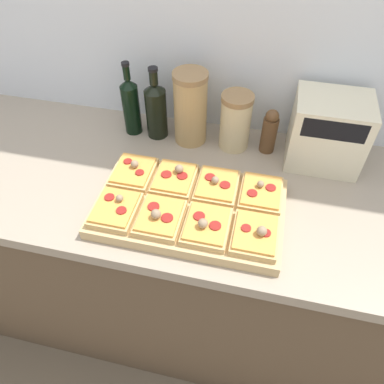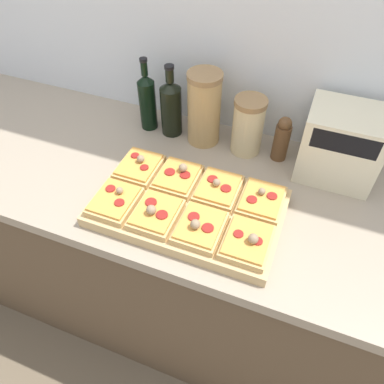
% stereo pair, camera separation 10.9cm
% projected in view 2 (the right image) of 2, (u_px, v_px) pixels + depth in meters
% --- Properties ---
extents(ground_plane, '(12.00, 12.00, 0.00)m').
position_uv_depth(ground_plane, '(163.00, 373.00, 1.64)').
color(ground_plane, brown).
extents(wall_back, '(6.00, 0.06, 2.50)m').
position_uv_depth(wall_back, '(229.00, 25.00, 1.17)').
color(wall_back, silver).
rests_on(wall_back, ground_plane).
extents(kitchen_counter, '(2.63, 0.67, 0.89)m').
position_uv_depth(kitchen_counter, '(189.00, 258.00, 1.52)').
color(kitchen_counter, brown).
rests_on(kitchen_counter, ground_plane).
extents(cutting_board, '(0.54, 0.33, 0.04)m').
position_uv_depth(cutting_board, '(188.00, 208.00, 1.10)').
color(cutting_board, tan).
rests_on(cutting_board, kitchen_counter).
extents(pizza_slice_back_left, '(0.12, 0.15, 0.05)m').
position_uv_depth(pizza_slice_back_left, '(139.00, 166.00, 1.17)').
color(pizza_slice_back_left, tan).
rests_on(pizza_slice_back_left, cutting_board).
extents(pizza_slice_back_midleft, '(0.12, 0.15, 0.05)m').
position_uv_depth(pizza_slice_back_midleft, '(178.00, 177.00, 1.14)').
color(pizza_slice_back_midleft, tan).
rests_on(pizza_slice_back_midleft, cutting_board).
extents(pizza_slice_back_midright, '(0.12, 0.15, 0.05)m').
position_uv_depth(pizza_slice_back_midright, '(218.00, 188.00, 1.11)').
color(pizza_slice_back_midright, tan).
rests_on(pizza_slice_back_midright, cutting_board).
extents(pizza_slice_back_right, '(0.12, 0.15, 0.05)m').
position_uv_depth(pizza_slice_back_right, '(262.00, 200.00, 1.07)').
color(pizza_slice_back_right, tan).
rests_on(pizza_slice_back_right, cutting_board).
extents(pizza_slice_front_left, '(0.12, 0.15, 0.05)m').
position_uv_depth(pizza_slice_front_left, '(115.00, 201.00, 1.07)').
color(pizza_slice_front_left, tan).
rests_on(pizza_slice_front_left, cutting_board).
extents(pizza_slice_front_midleft, '(0.12, 0.15, 0.06)m').
position_uv_depth(pizza_slice_front_midleft, '(156.00, 213.00, 1.04)').
color(pizza_slice_front_midleft, tan).
rests_on(pizza_slice_front_midleft, cutting_board).
extents(pizza_slice_front_midright, '(0.12, 0.15, 0.06)m').
position_uv_depth(pizza_slice_front_midright, '(200.00, 227.00, 1.01)').
color(pizza_slice_front_midright, tan).
rests_on(pizza_slice_front_midright, cutting_board).
extents(pizza_slice_front_right, '(0.12, 0.15, 0.06)m').
position_uv_depth(pizza_slice_front_right, '(247.00, 241.00, 0.97)').
color(pizza_slice_front_right, tan).
rests_on(pizza_slice_front_right, cutting_board).
extents(olive_oil_bottle, '(0.06, 0.06, 0.27)m').
position_uv_depth(olive_oil_bottle, '(147.00, 101.00, 1.32)').
color(olive_oil_bottle, black).
rests_on(olive_oil_bottle, kitchen_counter).
extents(wine_bottle, '(0.07, 0.07, 0.26)m').
position_uv_depth(wine_bottle, '(171.00, 107.00, 1.30)').
color(wine_bottle, black).
rests_on(wine_bottle, kitchen_counter).
extents(grain_jar_tall, '(0.12, 0.12, 0.26)m').
position_uv_depth(grain_jar_tall, '(204.00, 109.00, 1.25)').
color(grain_jar_tall, tan).
rests_on(grain_jar_tall, kitchen_counter).
extents(grain_jar_short, '(0.11, 0.11, 0.20)m').
position_uv_depth(grain_jar_short, '(248.00, 126.00, 1.23)').
color(grain_jar_short, beige).
rests_on(grain_jar_short, kitchen_counter).
extents(pepper_mill, '(0.05, 0.05, 0.16)m').
position_uv_depth(pepper_mill, '(282.00, 139.00, 1.22)').
color(pepper_mill, brown).
rests_on(pepper_mill, kitchen_counter).
extents(toaster_oven, '(0.25, 0.19, 0.23)m').
position_uv_depth(toaster_oven, '(341.00, 145.00, 1.14)').
color(toaster_oven, beige).
rests_on(toaster_oven, kitchen_counter).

